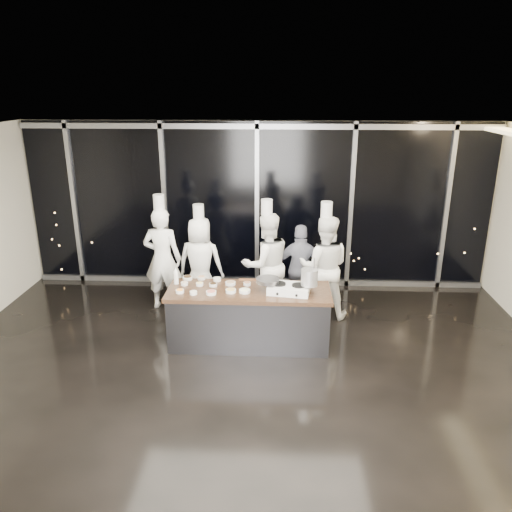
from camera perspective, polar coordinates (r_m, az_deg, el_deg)
The scene contains 14 objects.
ground at distance 7.14m, azimuth -1.27°, elevation -13.40°, with size 9.00×9.00×0.00m, color black.
room_shell at distance 6.22m, azimuth 0.20°, elevation 4.29°, with size 9.02×7.02×3.21m.
window_wall at distance 9.71m, azimuth 0.13°, elevation 5.75°, with size 8.90×0.11×3.20m.
demo_counter at distance 7.70m, azimuth -0.81°, elevation -6.96°, with size 2.46×0.86×0.90m.
stove at distance 7.41m, azimuth 3.76°, elevation -3.74°, with size 0.66×0.46×0.14m.
frying_pan at distance 7.43m, azimuth 1.29°, elevation -2.78°, with size 0.62×0.39×0.06m.
stock_pot at distance 7.32m, azimuth 6.12°, elevation -2.43°, with size 0.24×0.24×0.24m, color silver.
prep_bowls at distance 7.63m, azimuth -4.90°, elevation -3.39°, with size 1.11×0.73×0.05m.
squeeze_bottle at distance 7.79m, azimuth -9.14°, elevation -2.29°, with size 0.07×0.07×0.27m.
chef_far_left at distance 8.91m, azimuth -10.64°, elevation -0.23°, with size 0.70×0.49×2.07m.
chef_left at distance 8.90m, azimuth -6.37°, elevation -0.71°, with size 0.87×0.62×1.89m.
chef_center at distance 8.54m, azimuth 1.20°, elevation -0.91°, with size 1.08×0.98×2.04m.
guest at distance 8.70m, azimuth 5.15°, elevation -1.49°, with size 0.95×0.44×1.58m.
chef_right at distance 8.53m, azimuth 7.77°, elevation -1.18°, with size 0.92×0.74×2.02m.
Camera 1 is at (0.46, -6.01, 3.83)m, focal length 35.00 mm.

